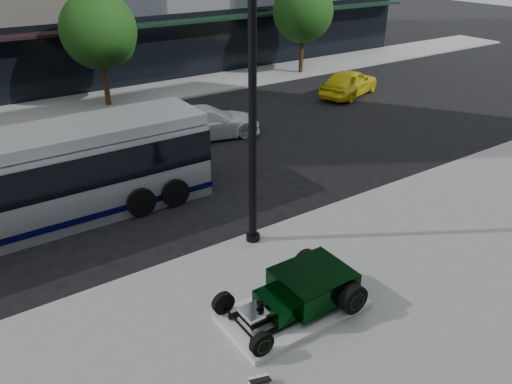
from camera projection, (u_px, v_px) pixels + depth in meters
ground at (213, 210)px, 16.46m from camera, size 120.00×120.00×0.00m
sidewalk_far at (84, 104)px, 26.78m from camera, size 70.00×4.00×0.12m
street_trees at (101, 33)px, 24.98m from camera, size 29.80×3.80×5.70m
display_plinth at (293, 310)px, 11.75m from camera, size 3.40×1.80×0.15m
hot_rod at (305, 288)px, 11.69m from camera, size 3.22×2.00×0.81m
info_plaque at (260, 384)px, 9.75m from camera, size 0.47×0.40×0.31m
lamppost at (253, 130)px, 13.10m from camera, size 0.40×0.40×7.34m
transit_bus at (13, 185)px, 14.78m from camera, size 12.12×2.88×2.92m
white_sedan at (206, 122)px, 22.19m from camera, size 5.21×2.87×1.43m
yellow_taxi at (349, 83)px, 28.12m from camera, size 4.76×3.14×1.50m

